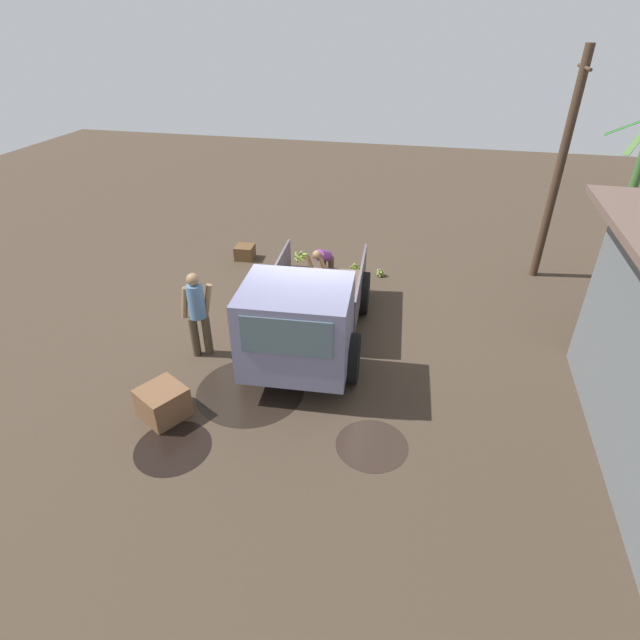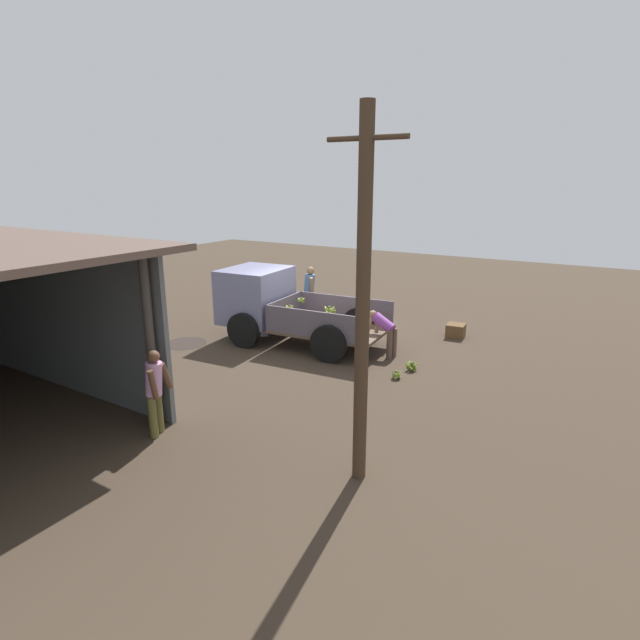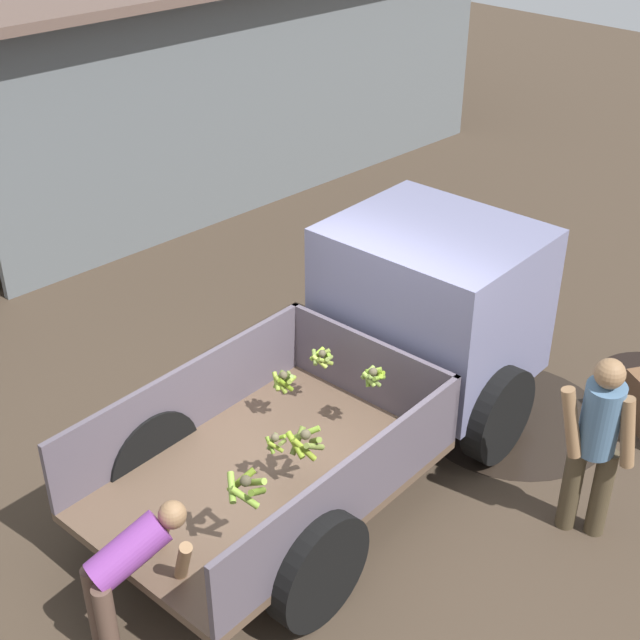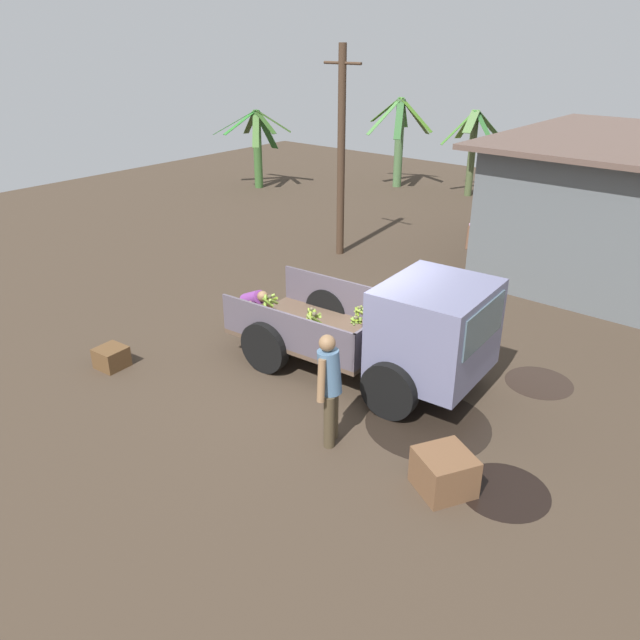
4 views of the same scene
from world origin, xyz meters
name	(u,v)px [view 2 (image 2 of 4)]	position (x,y,z in m)	size (l,w,h in m)	color
ground	(309,344)	(0.00, 0.00, 0.00)	(36.00, 36.00, 0.00)	#3F3226
mud_patch_0	(236,315)	(3.61, -1.31, 0.00)	(1.19, 1.19, 0.01)	black
mud_patch_1	(262,327)	(2.05, -0.60, 0.00)	(1.92, 1.92, 0.01)	black
mud_patch_2	(186,343)	(2.88, 1.69, 0.00)	(1.13, 1.13, 0.01)	#2D211A
cargo_truck	(270,302)	(1.16, 0.13, 1.04)	(4.61, 2.37, 1.94)	brown
utility_pole	(363,303)	(-3.97, 4.92, 2.67)	(1.11, 0.20, 5.22)	#422F21
person_foreground_visitor	(310,291)	(1.15, -1.90, 0.96)	(0.51, 0.61, 1.73)	#463A27
person_worker_loading	(384,329)	(-2.11, -0.20, 0.68)	(0.80, 0.66, 1.10)	brown
person_bystander_near_shed	(155,389)	(-0.42, 5.56, 0.86)	(0.43, 0.64, 1.54)	brown
banana_bunch_on_ground_0	(411,366)	(-3.11, 0.48, 0.12)	(0.24, 0.24, 0.22)	#4C4431
banana_bunch_on_ground_1	(412,365)	(-3.11, 0.42, 0.13)	(0.27, 0.27, 0.22)	brown
banana_bunch_on_ground_2	(396,374)	(-2.99, 1.10, 0.10)	(0.23, 0.24, 0.20)	brown
wooden_crate_0	(456,331)	(-3.24, -2.64, 0.19)	(0.49, 0.49, 0.37)	brown
wooden_crate_1	(261,306)	(2.96, -1.77, 0.27)	(0.68, 0.68, 0.54)	brown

